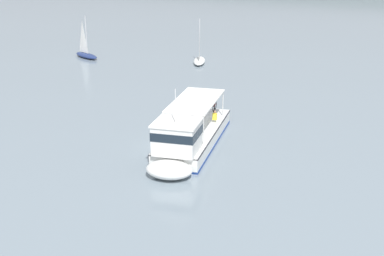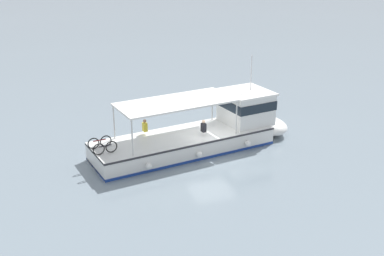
{
  "view_description": "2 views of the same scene",
  "coord_description": "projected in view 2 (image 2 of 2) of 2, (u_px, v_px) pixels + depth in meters",
  "views": [
    {
      "loc": [
        17.47,
        -29.76,
        13.53
      ],
      "look_at": [
        0.84,
        0.99,
        1.4
      ],
      "focal_mm": 48.67,
      "sensor_mm": 36.0,
      "label": 1
    },
    {
      "loc": [
        -24.81,
        7.88,
        11.56
      ],
      "look_at": [
        0.84,
        0.99,
        1.4
      ],
      "focal_mm": 45.25,
      "sensor_mm": 36.0,
      "label": 2
    }
  ],
  "objects": [
    {
      "name": "ground_plane",
      "position": [
        212.0,
        154.0,
        28.41
      ],
      "size": [
        400.0,
        400.0,
        0.0
      ],
      "primitive_type": "plane",
      "color": "gray"
    },
    {
      "name": "ferry_main",
      "position": [
        207.0,
        131.0,
        29.02
      ],
      "size": [
        6.04,
        13.07,
        5.32
      ],
      "color": "white",
      "rests_on": "ground"
    }
  ]
}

